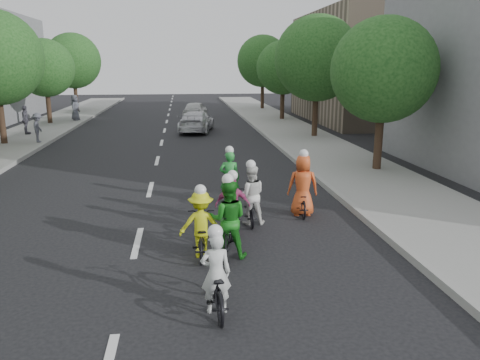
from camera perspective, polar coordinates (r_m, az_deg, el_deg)
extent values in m
plane|color=black|center=(11.62, -12.40, -7.45)|extent=(120.00, 120.00, 0.00)
cube|color=#999993|center=(22.38, -25.73, 1.98)|extent=(0.18, 80.00, 0.18)
cube|color=gray|center=(22.27, 10.98, 3.02)|extent=(4.00, 80.00, 0.15)
cube|color=#999993|center=(21.74, 6.08, 2.98)|extent=(0.18, 80.00, 0.18)
cube|color=gray|center=(37.83, 16.48, 13.05)|extent=(10.00, 14.00, 8.00)
cylinder|color=black|center=(27.59, -27.02, 6.28)|extent=(0.32, 0.32, 2.48)
cylinder|color=black|center=(36.15, -22.27, 8.03)|extent=(0.32, 0.32, 2.27)
sphere|color=#164216|center=(36.03, -22.68, 12.51)|extent=(4.00, 4.00, 4.00)
cylinder|color=black|center=(44.87, -19.35, 9.34)|extent=(0.32, 0.32, 2.48)
sphere|color=#164216|center=(44.78, -19.69, 13.52)|extent=(4.80, 4.80, 4.80)
cylinder|color=black|center=(19.24, 16.50, 4.24)|extent=(0.32, 0.32, 2.27)
sphere|color=#164216|center=(19.00, 17.09, 12.70)|extent=(4.00, 4.00, 4.00)
cylinder|color=black|center=(27.63, 9.12, 7.61)|extent=(0.32, 0.32, 2.48)
sphere|color=#164216|center=(27.48, 9.38, 14.42)|extent=(4.80, 4.80, 4.80)
cylinder|color=black|center=(36.33, 5.17, 9.01)|extent=(0.32, 0.32, 2.27)
sphere|color=#164216|center=(36.21, 5.27, 13.49)|extent=(4.00, 4.00, 4.00)
cylinder|color=black|center=(45.14, 2.74, 10.11)|extent=(0.32, 0.32, 2.48)
sphere|color=#164216|center=(45.05, 2.79, 14.28)|extent=(4.80, 4.80, 4.80)
imported|color=black|center=(10.55, -4.76, -6.75)|extent=(0.69, 1.76, 0.91)
imported|color=yellow|center=(10.36, -4.77, -5.39)|extent=(1.00, 0.61, 1.50)
sphere|color=white|center=(10.13, -4.85, -1.27)|extent=(0.26, 0.26, 0.26)
imported|color=black|center=(8.30, -3.00, -12.65)|extent=(0.68, 1.76, 0.91)
imported|color=silver|center=(8.09, -2.97, -11.28)|extent=(0.54, 0.37, 1.44)
sphere|color=white|center=(7.81, -3.03, -6.35)|extent=(0.26, 0.26, 0.26)
imported|color=black|center=(14.27, -1.31, -1.21)|extent=(0.69, 1.55, 0.90)
imported|color=green|center=(14.07, -1.28, 0.21)|extent=(0.67, 0.50, 1.68)
sphere|color=white|center=(13.90, -1.29, 3.65)|extent=(0.26, 0.26, 0.26)
imported|color=black|center=(11.86, -0.95, -3.93)|extent=(0.72, 1.83, 1.07)
imported|color=#C54585|center=(11.70, -0.90, -3.08)|extent=(0.92, 0.47, 1.50)
sphere|color=white|center=(11.50, -0.91, 0.58)|extent=(0.26, 0.26, 0.26)
imported|color=black|center=(12.63, 1.23, -3.35)|extent=(0.64, 1.64, 0.85)
imported|color=white|center=(12.43, 1.31, -1.82)|extent=(0.81, 0.64, 1.60)
sphere|color=white|center=(12.23, 1.33, 1.88)|extent=(0.26, 0.26, 0.26)
imported|color=black|center=(13.46, 7.49, -2.41)|extent=(0.75, 1.64, 0.83)
imported|color=#D55122|center=(13.25, 7.66, -0.63)|extent=(0.92, 0.66, 1.75)
sphere|color=white|center=(13.06, 7.79, 3.18)|extent=(0.26, 0.26, 0.26)
imported|color=black|center=(10.50, -1.52, -6.59)|extent=(0.72, 1.69, 0.98)
imported|color=#19741A|center=(10.28, -1.48, -4.79)|extent=(0.94, 0.79, 1.75)
sphere|color=white|center=(10.03, -1.51, 0.05)|extent=(0.26, 0.26, 0.26)
imported|color=silver|center=(30.14, -5.35, 7.12)|extent=(2.66, 4.84, 1.33)
imported|color=silver|center=(37.93, -5.47, 8.51)|extent=(2.26, 4.19, 1.35)
imported|color=#50515D|center=(27.18, -23.41, 5.87)|extent=(0.64, 1.03, 1.55)
imported|color=#575563|center=(30.71, -24.68, 6.67)|extent=(0.51, 1.03, 1.69)
imported|color=#52545F|center=(37.21, -19.47, 8.33)|extent=(0.79, 1.03, 1.88)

